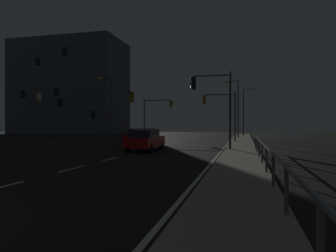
{
  "coord_description": "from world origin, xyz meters",
  "views": [
    {
      "loc": [
        7.3,
        -2.89,
        1.96
      ],
      "look_at": [
        0.0,
        26.41,
        1.78
      ],
      "focal_mm": 32.64,
      "sensor_mm": 36.0,
      "label": 1
    }
  ],
  "objects_px": {
    "traffic_light_far_right": "(221,107)",
    "street_lamp_across_street": "(109,103)",
    "car": "(145,140)",
    "building_distant": "(70,88)",
    "traffic_light_far_left": "(156,110)",
    "street_lamp_corner": "(245,107)",
    "street_lamp_mid_block": "(236,103)",
    "traffic_light_mid_right": "(214,96)",
    "car_oncoming": "(143,137)",
    "traffic_light_mid_left": "(113,106)"
  },
  "relations": [
    {
      "from": "traffic_light_mid_left",
      "to": "building_distant",
      "type": "relative_size",
      "value": 0.23
    },
    {
      "from": "traffic_light_mid_left",
      "to": "street_lamp_corner",
      "type": "relative_size",
      "value": 0.74
    },
    {
      "from": "car_oncoming",
      "to": "traffic_light_mid_right",
      "type": "bearing_deg",
      "value": -28.62
    },
    {
      "from": "car",
      "to": "street_lamp_across_street",
      "type": "xyz_separation_m",
      "value": [
        -7.44,
        9.87,
        3.45
      ]
    },
    {
      "from": "traffic_light_mid_left",
      "to": "traffic_light_mid_right",
      "type": "height_order",
      "value": "traffic_light_mid_right"
    },
    {
      "from": "traffic_light_far_right",
      "to": "street_lamp_across_street",
      "type": "relative_size",
      "value": 0.75
    },
    {
      "from": "car",
      "to": "traffic_light_mid_left",
      "type": "xyz_separation_m",
      "value": [
        -4.99,
        5.34,
        2.87
      ]
    },
    {
      "from": "traffic_light_mid_left",
      "to": "traffic_light_far_left",
      "type": "height_order",
      "value": "traffic_light_far_left"
    },
    {
      "from": "traffic_light_mid_right",
      "to": "street_lamp_corner",
      "type": "height_order",
      "value": "street_lamp_corner"
    },
    {
      "from": "car_oncoming",
      "to": "street_lamp_across_street",
      "type": "bearing_deg",
      "value": 139.57
    },
    {
      "from": "street_lamp_corner",
      "to": "car",
      "type": "bearing_deg",
      "value": -105.88
    },
    {
      "from": "traffic_light_far_right",
      "to": "traffic_light_mid_right",
      "type": "height_order",
      "value": "traffic_light_mid_right"
    },
    {
      "from": "traffic_light_far_right",
      "to": "traffic_light_mid_left",
      "type": "height_order",
      "value": "traffic_light_far_right"
    },
    {
      "from": "car",
      "to": "traffic_light_mid_left",
      "type": "height_order",
      "value": "traffic_light_mid_left"
    },
    {
      "from": "street_lamp_corner",
      "to": "traffic_light_mid_right",
      "type": "bearing_deg",
      "value": -95.7
    },
    {
      "from": "car_oncoming",
      "to": "traffic_light_far_right",
      "type": "xyz_separation_m",
      "value": [
        6.52,
        7.06,
        3.02
      ]
    },
    {
      "from": "car_oncoming",
      "to": "street_lamp_mid_block",
      "type": "bearing_deg",
      "value": 62.73
    },
    {
      "from": "traffic_light_far_right",
      "to": "street_lamp_corner",
      "type": "xyz_separation_m",
      "value": [
        2.65,
        13.14,
        0.6
      ]
    },
    {
      "from": "car",
      "to": "traffic_light_far_left",
      "type": "bearing_deg",
      "value": 103.87
    },
    {
      "from": "street_lamp_across_street",
      "to": "building_distant",
      "type": "relative_size",
      "value": 0.32
    },
    {
      "from": "traffic_light_far_right",
      "to": "street_lamp_across_street",
      "type": "height_order",
      "value": "street_lamp_across_street"
    },
    {
      "from": "traffic_light_mid_right",
      "to": "car",
      "type": "bearing_deg",
      "value": -162.93
    },
    {
      "from": "traffic_light_far_left",
      "to": "street_lamp_mid_block",
      "type": "bearing_deg",
      "value": 5.26
    },
    {
      "from": "street_lamp_across_street",
      "to": "traffic_light_mid_right",
      "type": "bearing_deg",
      "value": -34.32
    },
    {
      "from": "traffic_light_mid_right",
      "to": "traffic_light_far_left",
      "type": "bearing_deg",
      "value": 118.12
    },
    {
      "from": "car",
      "to": "traffic_light_mid_left",
      "type": "distance_m",
      "value": 7.85
    },
    {
      "from": "street_lamp_across_street",
      "to": "street_lamp_mid_block",
      "type": "distance_m",
      "value": 17.18
    },
    {
      "from": "traffic_light_far_left",
      "to": "street_lamp_mid_block",
      "type": "xyz_separation_m",
      "value": [
        10.82,
        1.0,
        0.87
      ]
    },
    {
      "from": "traffic_light_mid_right",
      "to": "street_lamp_corner",
      "type": "relative_size",
      "value": 0.8
    },
    {
      "from": "street_lamp_across_street",
      "to": "traffic_light_mid_left",
      "type": "bearing_deg",
      "value": -61.52
    },
    {
      "from": "traffic_light_mid_right",
      "to": "street_lamp_across_street",
      "type": "distance_m",
      "value": 14.87
    },
    {
      "from": "traffic_light_mid_left",
      "to": "traffic_light_mid_right",
      "type": "bearing_deg",
      "value": -21.43
    },
    {
      "from": "street_lamp_across_street",
      "to": "building_distant",
      "type": "distance_m",
      "value": 34.49
    },
    {
      "from": "street_lamp_across_street",
      "to": "street_lamp_mid_block",
      "type": "xyz_separation_m",
      "value": [
        13.42,
        10.71,
        0.51
      ]
    },
    {
      "from": "car",
      "to": "building_distant",
      "type": "distance_m",
      "value": 47.25
    },
    {
      "from": "traffic_light_far_left",
      "to": "traffic_light_far_right",
      "type": "bearing_deg",
      "value": -37.95
    },
    {
      "from": "street_lamp_across_street",
      "to": "street_lamp_mid_block",
      "type": "bearing_deg",
      "value": 38.59
    },
    {
      "from": "car",
      "to": "street_lamp_across_street",
      "type": "distance_m",
      "value": 12.83
    },
    {
      "from": "car_oncoming",
      "to": "street_lamp_across_street",
      "type": "distance_m",
      "value": 7.99
    },
    {
      "from": "traffic_light_far_right",
      "to": "street_lamp_corner",
      "type": "height_order",
      "value": "street_lamp_corner"
    },
    {
      "from": "traffic_light_far_right",
      "to": "street_lamp_across_street",
      "type": "distance_m",
      "value": 12.25
    },
    {
      "from": "traffic_light_far_right",
      "to": "street_lamp_across_street",
      "type": "bearing_deg",
      "value": -168.79
    },
    {
      "from": "traffic_light_far_left",
      "to": "street_lamp_corner",
      "type": "relative_size",
      "value": 0.78
    },
    {
      "from": "traffic_light_far_right",
      "to": "street_lamp_mid_block",
      "type": "xyz_separation_m",
      "value": [
        1.41,
        8.33,
        0.93
      ]
    },
    {
      "from": "traffic_light_far_left",
      "to": "street_lamp_corner",
      "type": "bearing_deg",
      "value": 25.71
    },
    {
      "from": "traffic_light_far_right",
      "to": "building_distant",
      "type": "relative_size",
      "value": 0.24
    },
    {
      "from": "traffic_light_mid_left",
      "to": "street_lamp_across_street",
      "type": "height_order",
      "value": "street_lamp_across_street"
    },
    {
      "from": "car",
      "to": "traffic_light_far_left",
      "type": "distance_m",
      "value": 20.41
    },
    {
      "from": "traffic_light_mid_left",
      "to": "traffic_light_far_left",
      "type": "relative_size",
      "value": 0.95
    },
    {
      "from": "street_lamp_corner",
      "to": "traffic_light_far_left",
      "type": "bearing_deg",
      "value": -154.29
    }
  ]
}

